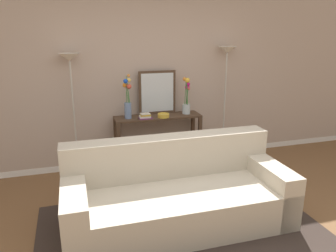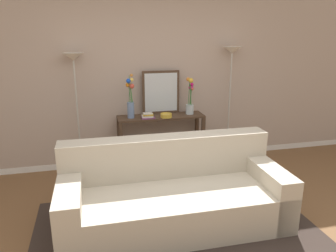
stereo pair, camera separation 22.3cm
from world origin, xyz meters
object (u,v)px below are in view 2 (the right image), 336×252
Objects in this scene: vase_short_flowers at (190,100)px; book_stack at (148,116)px; floor_lamp_left at (75,80)px; wall_mirror at (161,92)px; book_row_under_console at (139,165)px; couch at (173,196)px; vase_tall_flowers at (131,101)px; fruit_bowl at (166,115)px; console_table at (161,132)px; floor_lamp_right at (231,72)px.

vase_short_flowers reaches higher than book_stack.
wall_mirror is at bearing 4.06° from floor_lamp_left.
couch is at bearing -84.78° from book_row_under_console.
vase_short_flowers is (1.62, -0.05, -0.34)m from floor_lamp_left.
floor_lamp_left reaches higher than vase_tall_flowers.
vase_tall_flowers is at bearing -178.47° from vase_short_flowers.
fruit_bowl is at bearing 79.42° from couch.
wall_mirror is (0.24, 1.64, 0.82)m from couch.
console_table is at bearing -103.36° from wall_mirror.
console_table is at bearing -179.21° from vase_short_flowers.
wall_mirror is 3.37× the size of book_stack.
floor_lamp_right is at bearing 0.00° from floor_lamp_left.
floor_lamp_left reaches higher than couch.
fruit_bowl is 0.88× the size of book_stack.
floor_lamp_left is at bearing 176.18° from book_row_under_console.
console_table is at bearing -2.71° from floor_lamp_left.
floor_lamp_left reaches higher than book_row_under_console.
floor_lamp_right is 2.81× the size of vase_tall_flowers.
floor_lamp_left is 2.28m from floor_lamp_right.
floor_lamp_right reaches higher than book_row_under_console.
vase_tall_flowers is 1.00m from book_row_under_console.
couch is at bearing -80.92° from vase_tall_flowers.
couch is 3.67× the size of wall_mirror.
wall_mirror is at bearing 20.66° from book_row_under_console.
couch is 1.78m from vase_short_flowers.
console_table is 0.30m from fruit_bowl.
floor_lamp_left is at bearing 178.25° from vase_short_flowers.
wall_mirror is (-1.07, 0.09, -0.27)m from floor_lamp_right.
fruit_bowl is (-1.04, -0.16, -0.57)m from floor_lamp_right.
couch is 1.67m from vase_tall_flowers.
book_row_under_console is (-0.40, 0.10, -0.78)m from fruit_bowl.
vase_tall_flowers is at bearing -161.48° from wall_mirror.
floor_lamp_right is at bearing 2.72° from vase_tall_flowers.
floor_lamp_right reaches higher than book_stack.
wall_mirror is 3.81× the size of fruit_bowl.
wall_mirror is 1.18× the size of vase_short_flowers.
vase_short_flowers is at bearing -175.66° from floor_lamp_right.
couch is 4.32× the size of vase_short_flowers.
floor_lamp_left reaches higher than console_table.
couch is 1.52m from book_row_under_console.
couch is 1.85m from wall_mirror.
wall_mirror reaches higher than couch.
couch is at bearing -130.02° from floor_lamp_right.
floor_lamp_right is at bearing -4.61° from wall_mirror.
vase_short_flowers is 0.69m from book_stack.
vase_tall_flowers is 1.67× the size of book_row_under_console.
fruit_bowl is at bearing -9.84° from vase_tall_flowers.
book_row_under_console is (-1.44, -0.06, -1.34)m from floor_lamp_right.
vase_short_flowers is 2.87× the size of book_stack.
floor_lamp_right is at bearing 2.90° from console_table.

